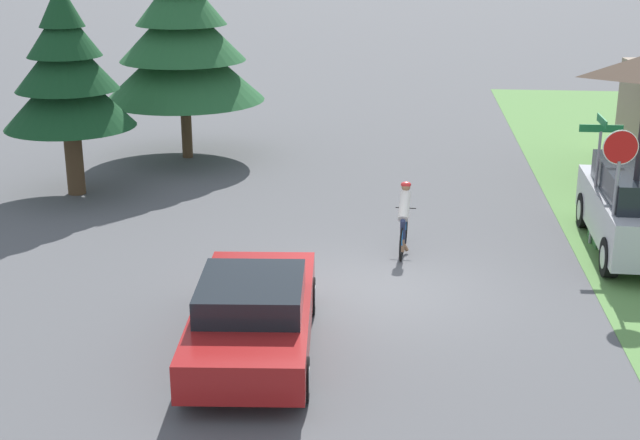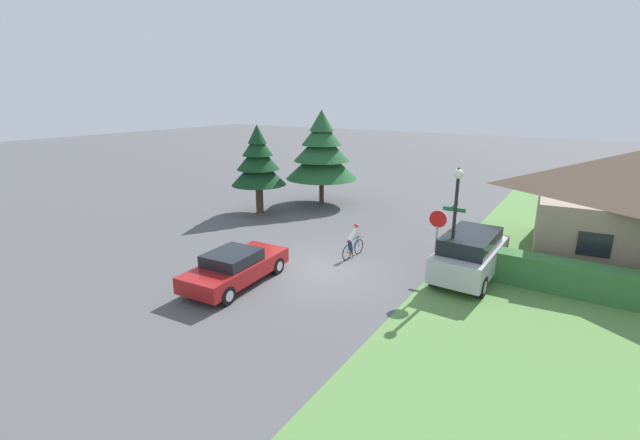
# 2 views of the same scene
# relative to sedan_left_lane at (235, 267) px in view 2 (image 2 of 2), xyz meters

# --- Properties ---
(ground_plane) EXTENTS (140.00, 140.00, 0.00)m
(ground_plane) POSITION_rel_sedan_left_lane_xyz_m (1.96, 2.81, -0.67)
(ground_plane) COLOR #515154
(hedge_row) EXTENTS (11.99, 0.90, 1.20)m
(hedge_row) POSITION_rel_sedan_left_lane_xyz_m (12.47, 5.87, -0.07)
(hedge_row) COLOR #387038
(hedge_row) RESTS_ON ground
(sedan_left_lane) EXTENTS (2.15, 4.61, 1.33)m
(sedan_left_lane) POSITION_rel_sedan_left_lane_xyz_m (0.00, 0.00, 0.00)
(sedan_left_lane) COLOR maroon
(sedan_left_lane) RESTS_ON ground
(cyclist) EXTENTS (0.44, 1.65, 1.50)m
(cyclist) POSITION_rel_sedan_left_lane_xyz_m (2.39, 4.91, 0.05)
(cyclist) COLOR black
(cyclist) RESTS_ON ground
(parked_suv_right) EXTENTS (2.09, 4.54, 1.88)m
(parked_suv_right) POSITION_rel_sedan_left_lane_xyz_m (7.32, 5.36, 0.30)
(parked_suv_right) COLOR #B7B7BC
(parked_suv_right) RESTS_ON ground
(stop_sign) EXTENTS (0.67, 0.07, 2.95)m
(stop_sign) POSITION_rel_sedan_left_lane_xyz_m (6.39, 3.87, 1.39)
(stop_sign) COLOR gray
(stop_sign) RESTS_ON ground
(street_lamp) EXTENTS (0.35, 0.35, 4.49)m
(street_lamp) POSITION_rel_sedan_left_lane_xyz_m (6.86, 4.30, 2.38)
(street_lamp) COLOR black
(street_lamp) RESTS_ON ground
(street_name_sign) EXTENTS (0.90, 0.90, 2.79)m
(street_name_sign) POSITION_rel_sedan_left_lane_xyz_m (6.44, 5.80, 1.26)
(street_name_sign) COLOR gray
(street_name_sign) RESTS_ON ground
(conifer_tall_near) EXTENTS (3.26, 3.26, 5.32)m
(conifer_tall_near) POSITION_rel_sedan_left_lane_xyz_m (-5.99, 8.48, 2.45)
(conifer_tall_near) COLOR #4C3823
(conifer_tall_near) RESTS_ON ground
(conifer_tall_far) EXTENTS (4.64, 4.64, 6.09)m
(conifer_tall_far) POSITION_rel_sedan_left_lane_xyz_m (-4.02, 12.44, 2.74)
(conifer_tall_far) COLOR #4C3823
(conifer_tall_far) RESTS_ON ground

